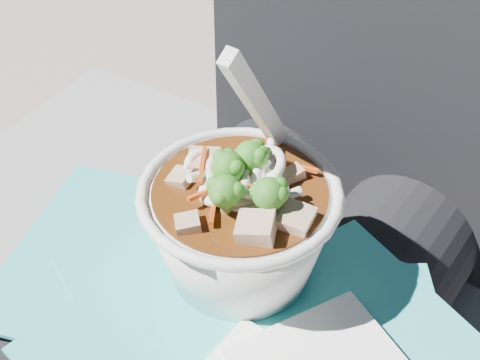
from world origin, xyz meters
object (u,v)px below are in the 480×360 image
Objects in this scene: plastic_bag at (230,309)px; udon_bowl at (240,219)px; person_body at (272,262)px; lap at (215,344)px.

udon_bowl is (-0.01, 0.04, 0.06)m from plastic_bag.
person_body is at bearing 99.74° from udon_bowl.
plastic_bag is (0.03, -0.01, 0.08)m from lap.
person_body is 2.24× the size of plastic_bag.
plastic_bag reaches higher than lap.
lap is 0.10m from person_body.
lap is 0.49× the size of person_body.
person_body is 4.95× the size of udon_bowl.
udon_bowl is at bearing 63.24° from lap.
plastic_bag is at bearing -23.81° from lap.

